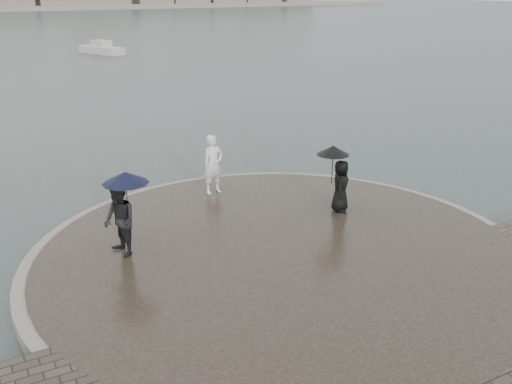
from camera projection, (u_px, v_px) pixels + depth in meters
ground at (371, 333)px, 11.36m from camera, size 400.00×400.00×0.00m
kerb_ring at (281, 256)px, 14.19m from camera, size 12.50×12.50×0.32m
quay_tip at (281, 256)px, 14.18m from camera, size 11.90×11.90×0.36m
statue at (213, 164)px, 17.64m from camera, size 0.71×0.51×1.85m
visitor_left at (121, 210)px, 13.50m from camera, size 1.22×1.15×2.04m
visitor_right at (338, 175)px, 16.16m from camera, size 1.15×1.01×1.95m
boats at (18, 62)px, 47.58m from camera, size 20.16×18.35×1.50m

